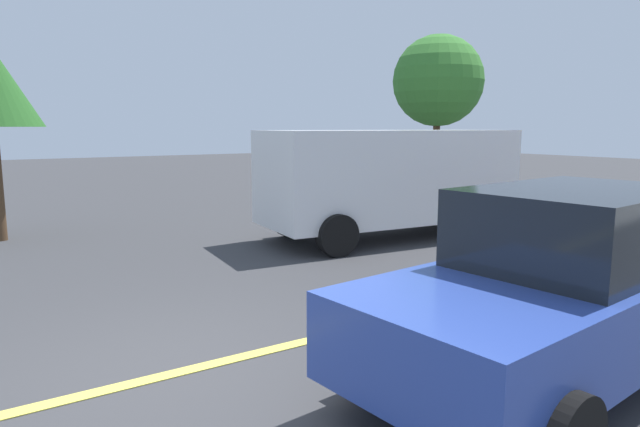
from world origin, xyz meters
The scene contains 5 objects.
ground_plane centered at (0.00, 0.00, 0.00)m, with size 80.00×80.00×0.00m, color #38383A.
lane_marking_centre centered at (3.00, 0.00, 0.01)m, with size 28.00×0.16×0.01m, color #E0D14C.
white_van centered at (5.85, 3.90, 1.27)m, with size 5.37×2.67×2.20m.
car_blue_near_curb centered at (3.03, -1.92, 0.85)m, with size 4.68×2.31×1.71m.
tree_left_verge centered at (11.40, 8.20, 3.70)m, with size 2.85×2.85×5.14m.
Camera 1 is at (-1.54, -4.79, 2.26)m, focal length 31.21 mm.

